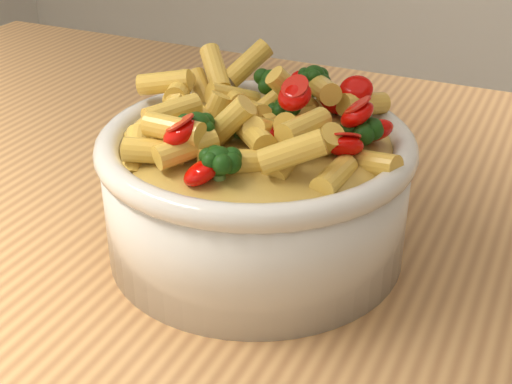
% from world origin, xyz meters
% --- Properties ---
extents(table, '(1.20, 0.80, 0.90)m').
position_xyz_m(table, '(0.00, 0.00, 0.80)').
color(table, tan).
rests_on(table, ground).
extents(serving_bowl, '(0.23, 0.23, 0.10)m').
position_xyz_m(serving_bowl, '(0.01, -0.02, 0.95)').
color(serving_bowl, silver).
rests_on(serving_bowl, table).
extents(pasta_salad, '(0.18, 0.18, 0.04)m').
position_xyz_m(pasta_salad, '(0.01, -0.02, 1.01)').
color(pasta_salad, '#E8B949').
rests_on(pasta_salad, serving_bowl).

